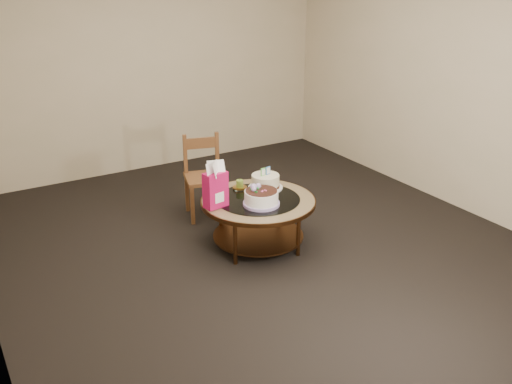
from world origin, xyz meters
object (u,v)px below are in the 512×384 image
dining_chair (204,176)px  gift_bag (215,185)px  coffee_table (258,207)px  decorated_cake (261,198)px  cream_cake (265,182)px

dining_chair → gift_bag: bearing=-93.9°
coffee_table → gift_bag: (-0.40, 0.04, 0.28)m
coffee_table → decorated_cake: size_ratio=3.21×
coffee_table → gift_bag: size_ratio=2.55×
coffee_table → dining_chair: (-0.11, 0.86, 0.04)m
decorated_cake → cream_cake: 0.39m
cream_cake → gift_bag: size_ratio=0.80×
decorated_cake → dining_chair: bearing=93.8°
gift_bag → decorated_cake: bearing=-35.6°
coffee_table → gift_bag: gift_bag is taller
cream_cake → gift_bag: (-0.58, -0.14, 0.13)m
coffee_table → decorated_cake: (-0.05, -0.13, 0.14)m
decorated_cake → dining_chair: dining_chair is taller
cream_cake → gift_bag: bearing=-176.1°
gift_bag → cream_cake: bearing=3.7°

